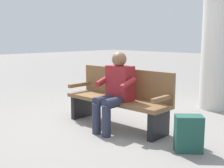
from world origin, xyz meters
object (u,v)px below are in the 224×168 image
Objects in this scene: backpack at (188,134)px; support_pillar at (218,22)px; person_seated at (115,89)px; bench_near at (119,97)px.

support_pillar is (0.81, -2.32, 1.44)m from backpack.
support_pillar reaches higher than person_seated.
backpack is (-1.34, 0.16, -0.24)m from bench_near.
bench_near is 1.37m from backpack.
person_seated is 0.35× the size of support_pillar.
bench_near is at bearing -6.92° from backpack.
backpack is (-1.20, -0.06, -0.41)m from person_seated.
backpack is at bearing 109.36° from support_pillar.
support_pillar is at bearing -101.51° from person_seated.
bench_near is 0.55× the size of support_pillar.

